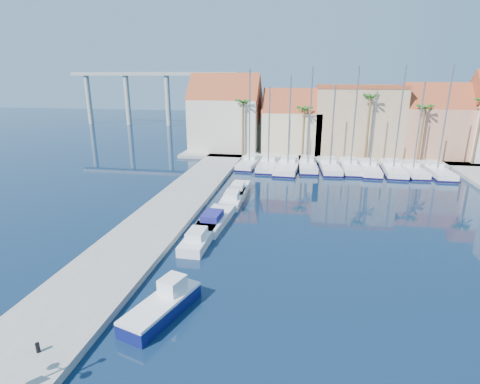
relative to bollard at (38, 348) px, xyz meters
name	(u,v)px	position (x,y,z in m)	size (l,w,h in m)	color
ground	(226,300)	(7.96, 6.68, -0.75)	(260.00, 260.00, 0.00)	black
quay_west	(166,213)	(-1.04, 20.18, -0.50)	(6.00, 77.00, 0.50)	gray
shore_north	(337,153)	(17.96, 54.68, -0.50)	(54.00, 16.00, 0.50)	gray
bollard	(38,348)	(0.00, 0.00, 0.00)	(0.20, 0.20, 0.51)	black
fishing_boat	(163,305)	(4.65, 4.64, -0.11)	(3.41, 5.82, 1.93)	#0E1352
motorboat_west_0	(199,238)	(3.98, 14.46, -0.24)	(2.02, 6.04, 1.40)	white
motorboat_west_1	(214,219)	(4.27, 18.74, -0.24)	(2.67, 7.14, 1.40)	white
motorboat_west_2	(233,198)	(4.74, 25.41, -0.24)	(2.26, 6.60, 1.40)	white
motorboat_west_3	(239,189)	(4.80, 28.75, -0.24)	(2.09, 6.28, 1.40)	white
sailboat_0	(250,162)	(3.98, 43.43, -0.13)	(3.25, 9.56, 14.47)	white
sailboat_1	(269,163)	(6.97, 42.88, -0.18)	(2.90, 10.51, 12.06)	white
sailboat_2	(288,165)	(9.98, 42.42, -0.18)	(3.84, 12.01, 13.48)	white
sailboat_3	(307,164)	(12.83, 43.24, -0.13)	(3.09, 9.86, 14.64)	white
sailboat_4	(329,166)	(16.08, 42.97, -0.18)	(3.33, 10.36, 12.22)	white
sailboat_5	(350,166)	(19.11, 43.19, -0.13)	(2.64, 9.70, 14.75)	white
sailboat_6	(369,168)	(21.77, 42.66, -0.18)	(2.97, 9.90, 11.44)	white
sailboat_7	(393,168)	(25.09, 42.88, -0.14)	(3.25, 10.47, 14.84)	white
sailboat_8	(412,169)	(27.68, 42.66, -0.15)	(2.70, 9.24, 12.72)	white
sailboat_9	(436,170)	(30.93, 42.83, -0.13)	(2.90, 10.01, 14.93)	white
building_0	(226,116)	(-2.04, 53.68, 5.77)	(12.30, 9.00, 13.50)	beige
building_1	(292,124)	(9.96, 53.68, 4.54)	(10.30, 8.00, 11.00)	beige
building_2	(357,119)	(20.96, 54.68, 5.50)	(14.20, 10.20, 11.50)	tan
building_3	(433,124)	(32.96, 53.68, 5.11)	(10.30, 8.00, 12.00)	tan
palm_0	(243,104)	(1.96, 48.68, 8.33)	(2.60, 2.60, 10.15)	brown
palm_1	(305,111)	(11.96, 48.68, 7.38)	(2.60, 2.60, 9.15)	brown
palm_2	(371,99)	(21.96, 48.68, 9.26)	(2.60, 2.60, 11.15)	brown
palm_3	(425,109)	(29.96, 48.68, 7.85)	(2.60, 2.60, 9.65)	brown
viaduct	(150,88)	(-31.11, 88.68, 9.49)	(48.00, 2.20, 14.45)	#9E9E99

